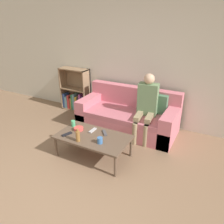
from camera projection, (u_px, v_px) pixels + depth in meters
name	position (u px, v px, depth m)	size (l,w,h in m)	color
ground_plane	(44.00, 203.00, 2.68)	(22.00, 22.00, 0.00)	#84664C
wall_back	(134.00, 59.00, 4.36)	(12.00, 0.06, 2.60)	beige
couch	(128.00, 116.00, 4.30)	(1.90, 0.86, 0.80)	#D1707F
bookshelf	(76.00, 95.00, 5.20)	(0.69, 0.28, 1.00)	#8E7051
coffee_table	(93.00, 138.00, 3.43)	(1.15, 0.64, 0.37)	brown
person_adult	(147.00, 103.00, 3.92)	(0.38, 0.63, 1.18)	#9E8966
cup_near	(100.00, 140.00, 3.21)	(0.08, 0.08, 0.09)	#3D70B2
cup_far	(73.00, 123.00, 3.70)	(0.07, 0.07, 0.10)	#4CB77A
tv_remote_0	(93.00, 130.00, 3.56)	(0.06, 0.17, 0.02)	#B7B7BC
tv_remote_1	(105.00, 133.00, 3.49)	(0.15, 0.16, 0.02)	#47474C
tv_remote_2	(67.00, 134.00, 3.45)	(0.10, 0.18, 0.02)	black
snack_bowl	(79.00, 129.00, 3.59)	(0.16, 0.16, 0.05)	#DB4C47
bottle	(78.00, 136.00, 3.25)	(0.06, 0.06, 0.21)	olive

